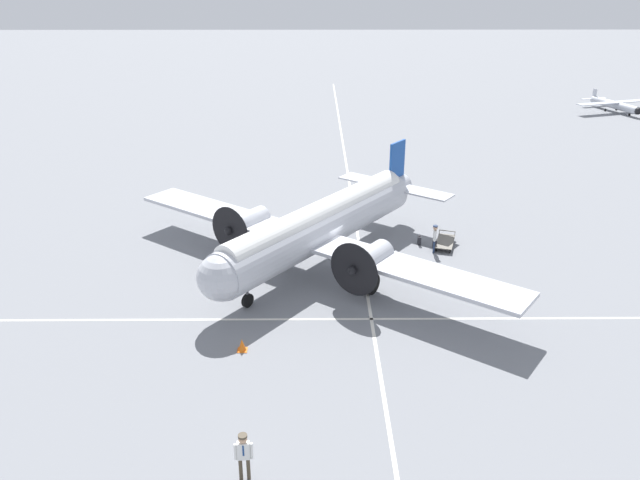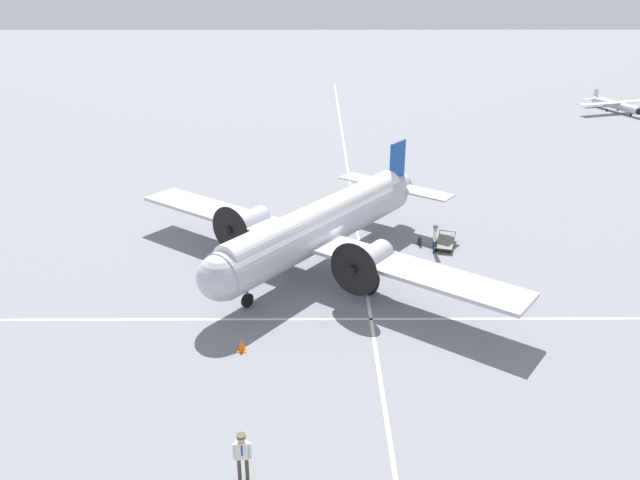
# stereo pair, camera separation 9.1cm
# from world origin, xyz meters

# --- Properties ---
(ground_plane) EXTENTS (300.00, 300.00, 0.00)m
(ground_plane) POSITION_xyz_m (0.00, 0.00, 0.00)
(ground_plane) COLOR slate
(apron_line_eastwest) EXTENTS (120.00, 0.16, 0.01)m
(apron_line_eastwest) POSITION_xyz_m (0.00, -2.37, 0.00)
(apron_line_eastwest) COLOR silver
(apron_line_eastwest) RESTS_ON ground_plane
(apron_line_northsouth) EXTENTS (0.16, 120.00, 0.01)m
(apron_line_northsouth) POSITION_xyz_m (-5.88, 0.00, 0.00)
(apron_line_northsouth) COLOR silver
(apron_line_northsouth) RESTS_ON ground_plane
(airliner_main) EXTENTS (18.25, 20.54, 5.33)m
(airliner_main) POSITION_xyz_m (-0.29, 0.22, 2.38)
(airliner_main) COLOR silver
(airliner_main) RESTS_ON ground_plane
(crew_foreground) EXTENTS (0.32, 0.60, 1.77)m
(crew_foreground) POSITION_xyz_m (-15.86, 2.53, 1.11)
(crew_foreground) COLOR #473D2D
(crew_foreground) RESTS_ON ground_plane
(passenger_boarding) EXTENTS (0.56, 0.33, 1.67)m
(passenger_boarding) POSITION_xyz_m (1.64, -6.61, 1.05)
(passenger_boarding) COLOR navy
(passenger_boarding) RESTS_ON ground_plane
(suitcase_near_door) EXTENTS (0.39, 0.16, 0.56)m
(suitcase_near_door) POSITION_xyz_m (2.79, -5.94, 0.26)
(suitcase_near_door) COLOR #232328
(suitcase_near_door) RESTS_ON ground_plane
(suitcase_upright_spare) EXTENTS (0.51, 0.15, 0.66)m
(suitcase_upright_spare) POSITION_xyz_m (2.11, -6.73, 0.31)
(suitcase_upright_spare) COLOR #232328
(suitcase_upright_spare) RESTS_ON ground_plane
(baggage_cart) EXTENTS (2.45, 1.60, 0.56)m
(baggage_cart) POSITION_xyz_m (2.54, -7.43, 0.28)
(baggage_cart) COLOR #6B665B
(baggage_cart) RESTS_ON ground_plane
(light_aircraft_distant) EXTENTS (7.94, 10.38, 2.03)m
(light_aircraft_distant) POSITION_xyz_m (40.52, -34.40, 0.84)
(light_aircraft_distant) COLOR #B7BCC6
(light_aircraft_distant) RESTS_ON ground_plane
(traffic_cone) EXTENTS (0.43, 0.43, 0.56)m
(traffic_cone) POSITION_xyz_m (-8.47, 3.41, 0.26)
(traffic_cone) COLOR orange
(traffic_cone) RESTS_ON ground_plane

